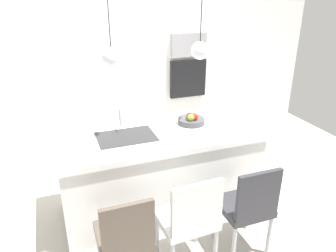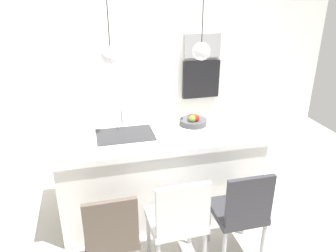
% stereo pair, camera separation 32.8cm
% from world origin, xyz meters
% --- Properties ---
extents(floor, '(6.60, 6.60, 0.00)m').
position_xyz_m(floor, '(0.00, 0.00, 0.00)').
color(floor, '#BCB7AD').
rests_on(floor, ground).
extents(back_wall, '(6.00, 0.10, 2.60)m').
position_xyz_m(back_wall, '(0.00, 1.65, 1.30)').
color(back_wall, white).
rests_on(back_wall, ground).
extents(kitchen_island, '(2.05, 0.90, 0.92)m').
position_xyz_m(kitchen_island, '(0.00, 0.00, 0.46)').
color(kitchen_island, white).
rests_on(kitchen_island, ground).
extents(sink_basin, '(0.56, 0.40, 0.02)m').
position_xyz_m(sink_basin, '(-0.33, 0.00, 0.91)').
color(sink_basin, '#2D2D30').
rests_on(sink_basin, kitchen_island).
extents(faucet, '(0.02, 0.17, 0.22)m').
position_xyz_m(faucet, '(-0.33, 0.21, 1.06)').
color(faucet, silver).
rests_on(faucet, kitchen_island).
extents(fruit_bowl, '(0.29, 0.29, 0.13)m').
position_xyz_m(fruit_bowl, '(0.40, 0.08, 0.97)').
color(fruit_bowl, '#4C4C51').
rests_on(fruit_bowl, kitchen_island).
extents(microwave, '(0.54, 0.08, 0.34)m').
position_xyz_m(microwave, '(1.00, 1.58, 1.48)').
color(microwave, '#9E9EA3').
rests_on(microwave, back_wall).
extents(oven, '(0.56, 0.08, 0.56)m').
position_xyz_m(oven, '(1.00, 1.58, 0.98)').
color(oven, black).
rests_on(oven, back_wall).
extents(chair_near, '(0.41, 0.44, 0.89)m').
position_xyz_m(chair_near, '(-0.57, -0.87, 0.50)').
color(chair_near, brown).
rests_on(chair_near, ground).
extents(chair_middle, '(0.47, 0.43, 0.92)m').
position_xyz_m(chair_middle, '(-0.03, -0.87, 0.52)').
color(chair_middle, silver).
rests_on(chair_middle, ground).
extents(chair_far, '(0.42, 0.42, 0.90)m').
position_xyz_m(chair_far, '(0.52, -0.87, 0.50)').
color(chair_far, '#333338').
rests_on(chair_far, ground).
extents(pendant_light_left, '(0.17, 0.17, 0.77)m').
position_xyz_m(pendant_light_left, '(-0.42, 0.00, 1.70)').
color(pendant_light_left, silver).
extents(pendant_light_right, '(0.17, 0.17, 0.77)m').
position_xyz_m(pendant_light_right, '(0.42, 0.00, 1.70)').
color(pendant_light_right, silver).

